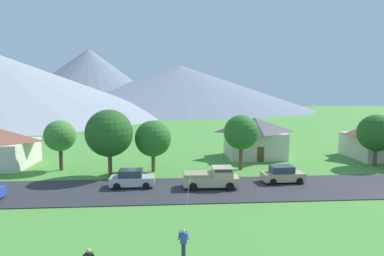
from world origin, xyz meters
TOP-DOWN VIEW (x-y plane):
  - road_strip at (0.00, 26.28)m, footprint 160.00×7.95m
  - mountain_east_ridge at (-45.39, 173.84)m, footprint 86.83×86.83m
  - mountain_west_ridge at (2.69, 171.28)m, footprint 137.94×137.94m
  - house_left_center at (8.47, 40.90)m, footprint 8.24×6.85m
  - house_right_center at (25.27, 39.13)m, footprint 7.59×7.84m
  - tree_near_left at (-5.31, 33.58)m, footprint 4.15×4.15m
  - tree_left_of_center at (-9.89, 31.83)m, footprint 5.09×5.09m
  - tree_center at (4.93, 33.73)m, footprint 4.05×4.05m
  - tree_near_right at (21.78, 34.19)m, footprint 4.49×4.49m
  - tree_far_right at (-16.13, 35.04)m, footprint 3.61×3.61m
  - parked_car_silver_mid_west at (-7.06, 27.47)m, footprint 4.20×2.08m
  - parked_car_tan_east_end at (7.91, 27.96)m, footprint 4.28×2.23m
  - pickup_truck_sand_east_side at (0.58, 26.64)m, footprint 5.27×2.47m

SIDE VIEW (x-z plane):
  - road_strip at x=0.00m, z-range 0.00..0.08m
  - parked_car_silver_mid_west at x=-7.06m, z-range 0.03..1.71m
  - parked_car_tan_east_end at x=7.91m, z-range 0.03..1.71m
  - pickup_truck_sand_east_side at x=0.58m, z-range 0.06..2.06m
  - house_right_center at x=25.27m, z-range 0.09..5.19m
  - house_left_center at x=8.47m, z-range 0.10..5.67m
  - tree_near_left at x=-5.31m, z-range 0.87..6.81m
  - tree_far_right at x=-16.13m, z-range 1.11..7.00m
  - tree_near_right at x=21.78m, z-range 0.96..7.39m
  - tree_center at x=4.93m, z-range 1.20..7.69m
  - tree_left_of_center at x=-9.89m, z-range 1.09..8.37m
  - mountain_west_ridge at x=2.69m, z-range 0.00..23.31m
  - mountain_east_ridge at x=-45.39m, z-range 0.00..31.93m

